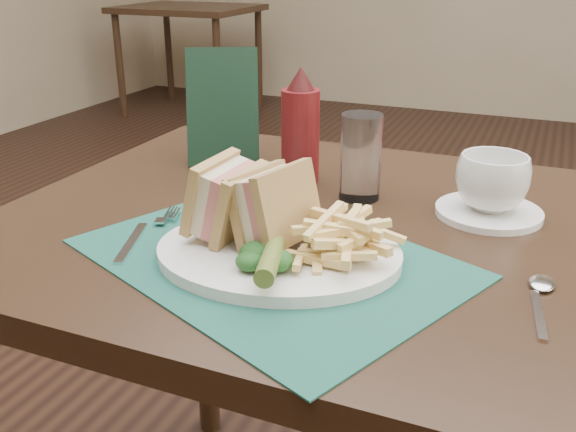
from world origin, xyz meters
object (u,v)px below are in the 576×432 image
object	(u,v)px
plate	(278,253)
ketchup_bottle	(300,125)
table_bg_left	(191,60)
saucer	(488,212)
sandwich_half_a	(210,195)
check_presenter	(223,107)
coffee_cup	(492,182)
drinking_glass	(361,157)
placemat	(270,258)
sandwich_half_b	(262,201)
table_main	(314,428)

from	to	relation	value
plate	ketchup_bottle	bearing A→B (deg)	95.77
table_bg_left	saucer	bearing A→B (deg)	-52.78
sandwich_half_a	check_presenter	xyz separation A→B (m)	(-0.15, 0.32, 0.03)
plate	coffee_cup	world-z (taller)	coffee_cup
saucer	sandwich_half_a	bearing A→B (deg)	-142.92
sandwich_half_a	check_presenter	size ratio (longest dim) A/B	0.49
plate	saucer	size ratio (longest dim) A/B	2.00
drinking_glass	ketchup_bottle	bearing A→B (deg)	160.97
plate	saucer	distance (m)	0.33
placemat	coffee_cup	distance (m)	0.34
sandwich_half_b	ketchup_bottle	bearing A→B (deg)	117.88
sandwich_half_a	coffee_cup	xyz separation A→B (m)	(0.32, 0.24, -0.02)
plate	saucer	bearing A→B (deg)	37.54
drinking_glass	check_presenter	xyz separation A→B (m)	(-0.28, 0.08, 0.03)
placemat	sandwich_half_a	world-z (taller)	sandwich_half_a
sandwich_half_a	check_presenter	bearing A→B (deg)	117.81
coffee_cup	ketchup_bottle	distance (m)	0.31
check_presenter	drinking_glass	bearing A→B (deg)	-41.67
table_bg_left	saucer	xyz separation A→B (m)	(2.40, -3.16, 0.38)
sandwich_half_b	coffee_cup	distance (m)	0.34
saucer	ketchup_bottle	world-z (taller)	ketchup_bottle
placemat	drinking_glass	world-z (taller)	drinking_glass
table_bg_left	drinking_glass	world-z (taller)	drinking_glass
table_main	sandwich_half_b	size ratio (longest dim) A/B	8.94
sandwich_half_b	check_presenter	bearing A→B (deg)	141.10
sandwich_half_b	coffee_cup	size ratio (longest dim) A/B	0.99
table_bg_left	coffee_cup	world-z (taller)	coffee_cup
saucer	ketchup_bottle	bearing A→B (deg)	173.26
drinking_glass	check_presenter	bearing A→B (deg)	163.84
sandwich_half_b	table_main	bearing A→B (deg)	94.82
plate	sandwich_half_b	bearing A→B (deg)	141.90
sandwich_half_b	check_presenter	size ratio (longest dim) A/B	0.49
table_bg_left	plate	bearing A→B (deg)	-57.39
ketchup_bottle	check_presenter	bearing A→B (deg)	165.89
table_main	coffee_cup	bearing A→B (deg)	24.65
saucer	check_presenter	size ratio (longest dim) A/B	0.73
coffee_cup	check_presenter	bearing A→B (deg)	170.67
ketchup_bottle	table_main	bearing A→B (deg)	-58.92
check_presenter	placemat	bearing A→B (deg)	-79.57
table_bg_left	coffee_cup	bearing A→B (deg)	-52.78
sandwich_half_a	drinking_glass	size ratio (longest dim) A/B	0.77
sandwich_half_a	placemat	bearing A→B (deg)	-4.50
coffee_cup	drinking_glass	distance (m)	0.19
table_bg_left	saucer	size ratio (longest dim) A/B	6.00
plate	table_bg_left	bearing A→B (deg)	111.62
sandwich_half_a	saucer	xyz separation A→B (m)	(0.32, 0.24, -0.06)
sandwich_half_a	sandwich_half_b	distance (m)	0.07
plate	drinking_glass	distance (m)	0.25
table_main	plate	world-z (taller)	plate
saucer	coffee_cup	world-z (taller)	coffee_cup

